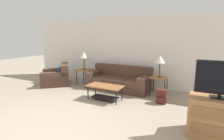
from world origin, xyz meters
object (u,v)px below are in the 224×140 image
Objects in this scene: television at (221,79)px; backpack at (162,97)px; table_lamp_right at (160,60)px; armchair at (57,77)px; side_table_left at (84,71)px; coffee_table at (105,89)px; tv_console at (217,118)px; side_table_right at (159,79)px; couch at (119,81)px; table_lamp_left at (84,55)px.

television is 2.11× the size of backpack.
table_lamp_right is at bearing 127.20° from television.
backpack is (-1.24, 1.28, -0.93)m from television.
side_table_left is at bearing 24.41° from armchair.
television is at bearing -45.96° from backpack.
television is (1.47, -1.93, -0.03)m from table_lamp_right.
table_lamp_right is at bearing 0.00° from side_table_left.
television is at bearing -15.91° from coffee_table.
side_table_right is at bearing 127.19° from tv_console.
tv_console is 2.44× the size of backpack.
side_table_left is 4.79m from television.
side_table_left reaches higher than coffee_table.
side_table_left is at bearing -180.00° from table_lamp_right.
television reaches higher than table_lamp_right.
couch is at bearing 12.60° from armchair.
side_table_left is (-1.54, 1.13, 0.22)m from coffee_table.
coffee_table is at bearing -14.76° from armchair.
coffee_table is at bearing -139.56° from side_table_right.
television is 2.01m from backpack.
table_lamp_left is 1.69× the size of backpack.
armchair is 1.77× the size of television.
armchair is 2.22× the size of table_lamp_left.
side_table_right is at bearing -0.00° from table_lamp_left.
coffee_table is 1.56× the size of table_lamp_left.
coffee_table reaches higher than backpack.
side_table_right is at bearing -3.50° from couch.
backpack is at bearing 17.36° from coffee_table.
table_lamp_right is at bearing 0.00° from table_lamp_left.
armchair is at bearing 165.24° from coffee_table.
side_table_left is 0.90× the size of table_lamp_left.
backpack is at bearing -70.85° from side_table_right.
side_table_right is at bearing 109.15° from backpack.
table_lamp_left reaches higher than armchair.
table_lamp_left is 0.80× the size of television.
couch reaches higher than armchair.
table_lamp_right is at bearing 6.75° from armchair.
television is at bearing 90.00° from tv_console.
side_table_left reaches higher than backpack.
coffee_table is at bearing -36.28° from side_table_left.
table_lamp_left and table_lamp_right have the same top height.
table_lamp_right is 0.80× the size of television.
couch is 2.32× the size of tv_console.
armchair is 1.54× the size of tv_console.
side_table_left and side_table_right have the same top height.
table_lamp_right is 1.18m from backpack.
tv_console is (1.47, -1.93, -0.16)m from side_table_right.
coffee_table is at bearing 164.09° from television.
coffee_table is at bearing -162.64° from backpack.
couch is 1.46m from side_table_left.
armchair reaches higher than side_table_left.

